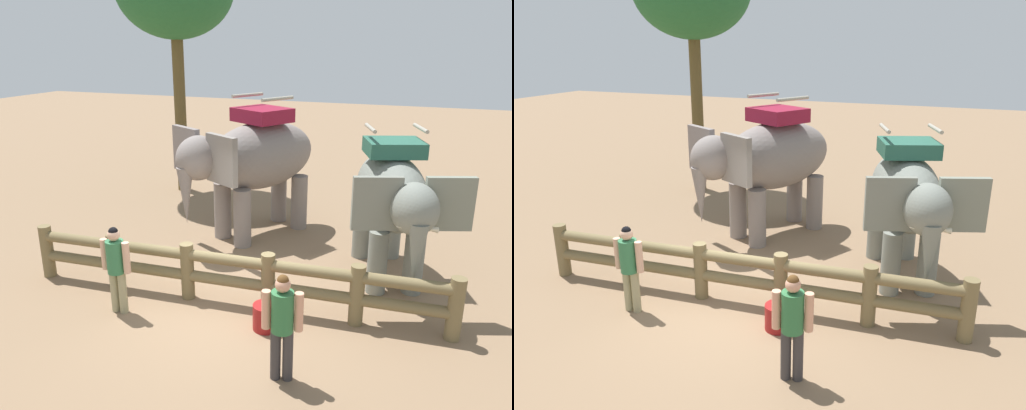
% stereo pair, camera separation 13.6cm
% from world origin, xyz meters
% --- Properties ---
extents(ground_plane, '(60.00, 60.00, 0.00)m').
position_xyz_m(ground_plane, '(0.00, 0.00, 0.00)').
color(ground_plane, '#82664A').
extents(log_fence, '(7.71, 0.69, 1.05)m').
position_xyz_m(log_fence, '(0.00, 0.18, 0.60)').
color(log_fence, brown).
rests_on(log_fence, ground).
extents(elephant_near_left, '(3.08, 3.82, 3.28)m').
position_xyz_m(elephant_near_left, '(-0.75, 3.47, 1.84)').
color(elephant_near_left, gray).
rests_on(elephant_near_left, ground).
extents(elephant_center, '(2.46, 3.52, 2.95)m').
position_xyz_m(elephant_center, '(2.51, 2.22, 1.66)').
color(elephant_center, slate).
rests_on(elephant_center, ground).
extents(tourist_woman_in_black, '(0.55, 0.30, 1.55)m').
position_xyz_m(tourist_woman_in_black, '(-1.61, -0.72, 0.90)').
color(tourist_woman_in_black, '#99936B').
rests_on(tourist_woman_in_black, ground).
extents(tourist_man_in_blue, '(0.55, 0.36, 1.58)m').
position_xyz_m(tourist_man_in_blue, '(1.54, -1.46, 0.91)').
color(tourist_man_in_blue, '#363234').
rests_on(tourist_man_in_blue, ground).
extents(feed_bucket, '(0.42, 0.42, 0.43)m').
position_xyz_m(feed_bucket, '(0.91, -0.35, 0.21)').
color(feed_bucket, maroon).
rests_on(feed_bucket, ground).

